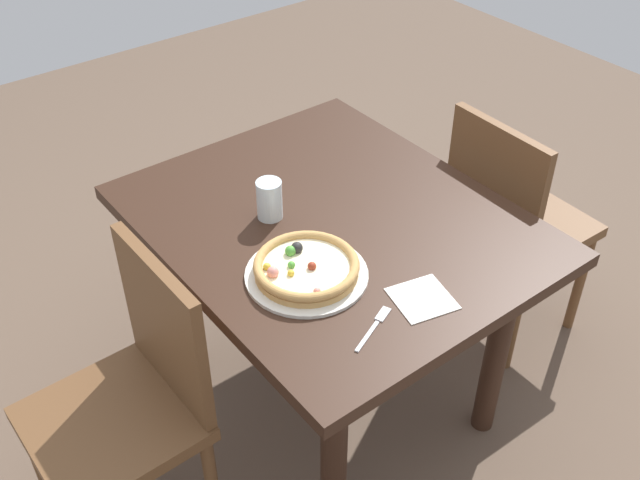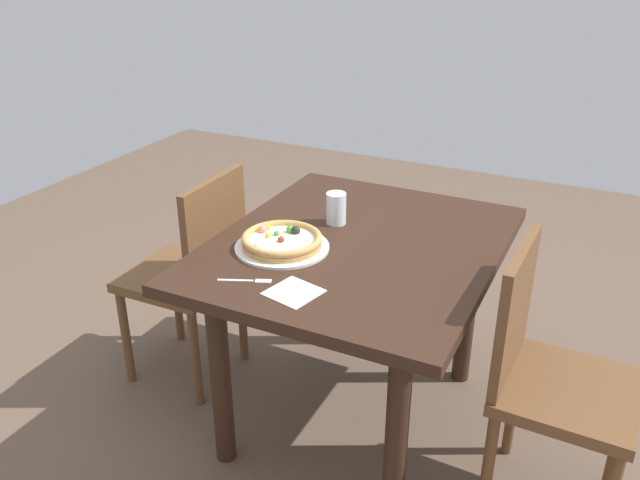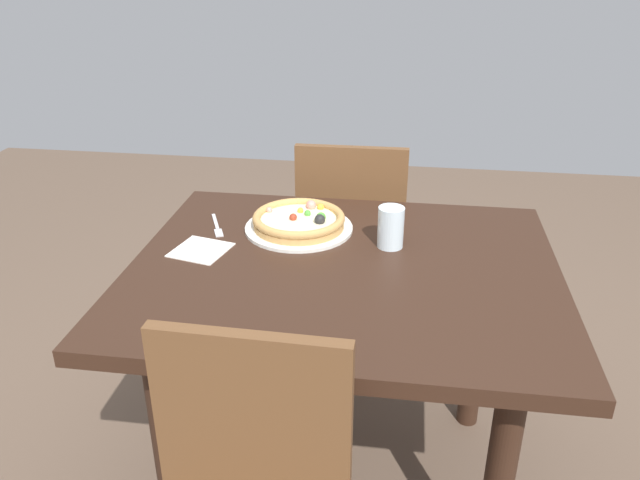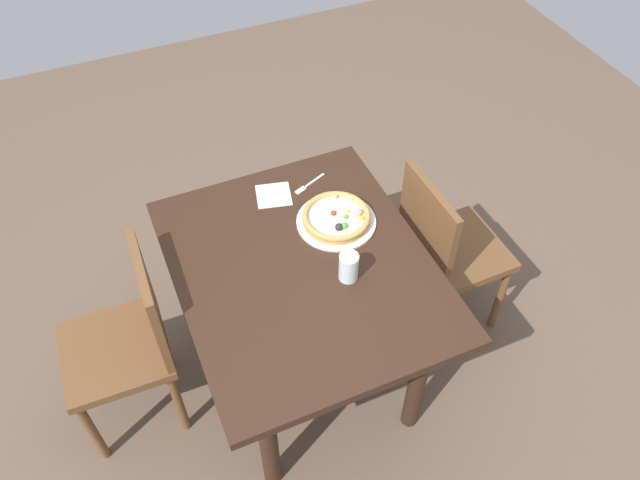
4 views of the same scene
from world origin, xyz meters
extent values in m
plane|color=brown|center=(0.00, 0.00, 0.00)|extent=(6.00, 6.00, 0.00)
cube|color=#331E14|center=(0.00, 0.00, 0.72)|extent=(1.12, 0.93, 0.04)
cylinder|color=#331E14|center=(-0.41, -0.31, 0.35)|extent=(0.07, 0.07, 0.70)
cylinder|color=#331E14|center=(0.41, -0.31, 0.35)|extent=(0.07, 0.07, 0.70)
cylinder|color=#331E14|center=(-0.41, 0.31, 0.35)|extent=(0.07, 0.07, 0.70)
cylinder|color=#331E14|center=(0.41, 0.31, 0.35)|extent=(0.07, 0.07, 0.70)
cylinder|color=brown|center=(0.21, -0.91, 0.21)|extent=(0.04, 0.04, 0.43)
cylinder|color=brown|center=(-0.13, -0.92, 0.21)|extent=(0.04, 0.04, 0.43)
cylinder|color=brown|center=(0.21, -0.57, 0.21)|extent=(0.04, 0.04, 0.43)
cylinder|color=brown|center=(-0.13, -0.58, 0.21)|extent=(0.04, 0.04, 0.43)
cube|color=brown|center=(0.04, -0.74, 0.45)|extent=(0.40, 0.40, 0.04)
cube|color=brown|center=(0.04, -0.56, 0.68)|extent=(0.38, 0.03, 0.42)
cylinder|color=brown|center=(-0.05, 0.92, 0.21)|extent=(0.04, 0.04, 0.43)
cylinder|color=brown|center=(0.29, 0.91, 0.21)|extent=(0.04, 0.04, 0.43)
cylinder|color=brown|center=(-0.06, 0.58, 0.21)|extent=(0.04, 0.04, 0.43)
cylinder|color=brown|center=(0.28, 0.57, 0.21)|extent=(0.04, 0.04, 0.43)
cube|color=brown|center=(0.12, 0.74, 0.45)|extent=(0.41, 0.41, 0.04)
cube|color=brown|center=(0.11, 0.56, 0.68)|extent=(0.38, 0.04, 0.42)
cylinder|color=silver|center=(0.15, -0.21, 0.74)|extent=(0.32, 0.32, 0.01)
cylinder|color=tan|center=(0.15, -0.21, 0.76)|extent=(0.26, 0.26, 0.02)
cylinder|color=beige|center=(0.15, -0.21, 0.77)|extent=(0.23, 0.23, 0.01)
torus|color=tan|center=(0.15, -0.21, 0.78)|extent=(0.27, 0.27, 0.02)
sphere|color=maroon|center=(0.17, -0.20, 0.78)|extent=(0.02, 0.02, 0.02)
sphere|color=#E58C7F|center=(0.13, -0.29, 0.78)|extent=(0.03, 0.03, 0.03)
sphere|color=#4C9E38|center=(0.09, -0.21, 0.78)|extent=(0.03, 0.03, 0.03)
sphere|color=gold|center=(0.10, -0.29, 0.78)|extent=(0.02, 0.02, 0.02)
sphere|color=gold|center=(0.16, -0.26, 0.78)|extent=(0.02, 0.02, 0.02)
sphere|color=#E58C7F|center=(0.25, -0.25, 0.78)|extent=(0.02, 0.02, 0.02)
sphere|color=#262626|center=(0.09, -0.19, 0.78)|extent=(0.03, 0.03, 0.03)
sphere|color=#4C9E38|center=(0.13, -0.24, 0.78)|extent=(0.02, 0.02, 0.02)
cube|color=silver|center=(0.41, -0.22, 0.74)|extent=(0.05, 0.11, 0.00)
cube|color=silver|center=(0.38, -0.15, 0.74)|extent=(0.04, 0.05, 0.00)
cylinder|color=silver|center=(-0.11, -0.13, 0.80)|extent=(0.07, 0.07, 0.12)
cube|color=white|center=(0.40, -0.03, 0.74)|extent=(0.17, 0.17, 0.00)
camera|label=1|loc=(1.31, -1.06, 1.98)|focal=41.91mm
camera|label=2|loc=(1.86, 0.77, 1.70)|focal=36.84mm
camera|label=3|loc=(-0.15, 1.46, 1.51)|focal=35.58mm
camera|label=4|loc=(-1.39, 0.53, 2.53)|focal=35.13mm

